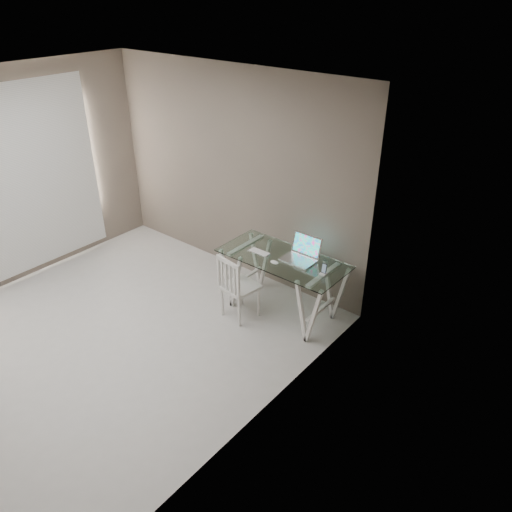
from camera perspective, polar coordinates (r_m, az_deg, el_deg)
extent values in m
plane|color=#B2AFAA|center=(5.89, -17.21, -9.41)|extent=(4.50, 4.50, 0.00)
cube|color=white|center=(4.77, -22.12, 16.98)|extent=(4.00, 4.50, 0.02)
cube|color=#685C51|center=(6.51, -2.69, 9.45)|extent=(4.00, 0.02, 2.70)
cube|color=#685C51|center=(3.81, -2.48, -6.02)|extent=(0.02, 4.50, 2.70)
cube|color=white|center=(7.06, -24.04, 8.11)|extent=(0.01, 1.80, 2.40)
cube|color=silver|center=(5.71, 3.07, -0.28)|extent=(1.50, 0.70, 0.01)
cube|color=white|center=(6.19, -1.13, -1.75)|extent=(0.24, 0.62, 0.72)
cube|color=white|center=(5.66, 7.48, -5.34)|extent=(0.24, 0.62, 0.72)
cube|color=silver|center=(5.82, -1.82, -3.49)|extent=(0.43, 0.43, 0.04)
cylinder|color=silver|center=(5.95, -3.87, -5.16)|extent=(0.03, 0.03, 0.39)
cylinder|color=silver|center=(5.76, -1.92, -6.42)|extent=(0.03, 0.03, 0.39)
cylinder|color=silver|center=(6.11, -1.66, -4.07)|extent=(0.03, 0.03, 0.39)
cylinder|color=silver|center=(5.93, 0.31, -5.25)|extent=(0.03, 0.03, 0.39)
cube|color=silver|center=(5.61, -3.19, -2.34)|extent=(0.38, 0.08, 0.42)
cube|color=#BBBBC0|center=(5.66, 4.85, -0.47)|extent=(0.37, 0.26, 0.02)
cube|color=#19D899|center=(5.72, 5.83, 1.27)|extent=(0.37, 0.08, 0.24)
cube|color=silver|center=(5.81, 0.38, 0.46)|extent=(0.27, 0.12, 0.01)
ellipsoid|color=white|center=(5.58, 2.11, -0.73)|extent=(0.10, 0.06, 0.03)
cube|color=white|center=(5.43, 7.70, -2.01)|extent=(0.07, 0.07, 0.02)
cube|color=black|center=(5.41, 7.80, -1.40)|extent=(0.06, 0.03, 0.11)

